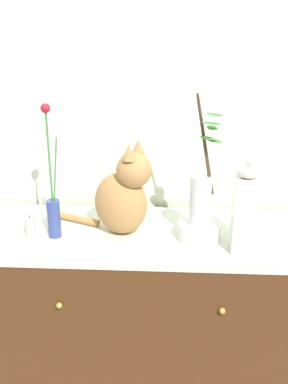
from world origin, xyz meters
TOP-DOWN VIEW (x-y plane):
  - wall_back at (0.00, 0.34)m, footprint 4.40×0.08m
  - sideboard at (0.00, -0.00)m, footprint 1.39×0.54m
  - cat_sitting at (-0.08, -0.01)m, footprint 0.43×0.26m
  - vase_slim_green at (-0.36, -0.05)m, footprint 0.06×0.05m
  - bowl_porcelain at (0.22, -0.04)m, footprint 0.17×0.17m
  - vase_glass_clear at (0.22, -0.05)m, footprint 0.12×0.16m
  - jar_lidded_porcelain at (0.38, -0.13)m, footprint 0.09×0.09m
  - candle_pillar at (-0.45, -0.06)m, footprint 0.04×0.04m

SIDE VIEW (x-z plane):
  - sideboard at x=0.00m, z-range 0.00..0.82m
  - bowl_porcelain at x=0.22m, z-range 0.82..0.89m
  - candle_pillar at x=-0.45m, z-range 0.82..0.91m
  - vase_slim_green at x=-0.36m, z-range 0.68..1.22m
  - cat_sitting at x=-0.08m, z-range 0.79..1.18m
  - jar_lidded_porcelain at x=0.38m, z-range 0.81..1.17m
  - vase_glass_clear at x=0.22m, z-range 0.75..1.27m
  - wall_back at x=0.00m, z-range 0.00..2.60m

